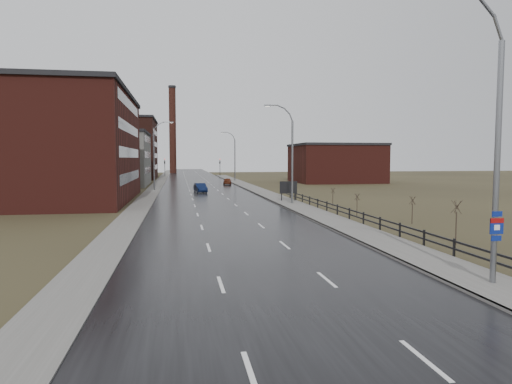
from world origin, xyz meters
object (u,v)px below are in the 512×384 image
object	(u,v)px
billboard	(288,188)
car_far	(227,182)
streetlight_main	(491,140)
car_near	(200,188)

from	to	relation	value
billboard	car_far	size ratio (longest dim) A/B	0.63
billboard	streetlight_main	bearing A→B (deg)	-90.97
car_near	car_far	bearing A→B (deg)	65.43
billboard	car_near	bearing A→B (deg)	120.71
billboard	car_near	world-z (taller)	billboard
car_far	car_near	bearing A→B (deg)	79.33
streetlight_main	billboard	bearing A→B (deg)	89.03
car_near	car_far	distance (m)	20.81
car_near	car_far	world-z (taller)	car_near
car_far	streetlight_main	bearing A→B (deg)	99.11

